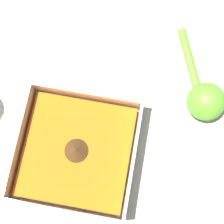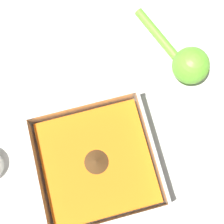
{
  "view_description": "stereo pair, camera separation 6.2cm",
  "coord_description": "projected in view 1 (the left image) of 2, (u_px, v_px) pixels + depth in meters",
  "views": [
    {
      "loc": [
        -0.08,
        0.06,
        0.63
      ],
      "look_at": [
        -0.05,
        -0.08,
        0.03
      ],
      "focal_mm": 50.0,
      "sensor_mm": 36.0,
      "label": 1
    },
    {
      "loc": [
        -0.02,
        0.06,
        0.63
      ],
      "look_at": [
        -0.05,
        -0.08,
        0.03
      ],
      "focal_mm": 50.0,
      "sensor_mm": 36.0,
      "label": 2
    }
  ],
  "objects": [
    {
      "name": "lemon_squeezer",
      "position": [
        204.0,
        97.0,
        0.62
      ],
      "size": [
        0.11,
        0.2,
        0.08
      ],
      "rotation": [
        0.0,
        0.0,
        1.94
      ],
      "color": "#6BC633",
      "rests_on": "ground_plane"
    },
    {
      "name": "ground_plane",
      "position": [
        79.0,
        149.0,
        0.63
      ],
      "size": [
        4.0,
        4.0,
        0.0
      ],
      "primitive_type": "plane",
      "color": "beige"
    },
    {
      "name": "square_dish",
      "position": [
        77.0,
        151.0,
        0.61
      ],
      "size": [
        0.22,
        0.22,
        0.06
      ],
      "color": "silver",
      "rests_on": "ground_plane"
    }
  ]
}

